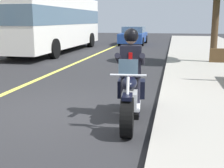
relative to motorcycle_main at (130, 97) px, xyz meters
name	(u,v)px	position (x,y,z in m)	size (l,w,h in m)	color
ground_plane	(61,111)	(-0.30, -1.51, -0.45)	(80.00, 80.00, 0.00)	#28282B
motorcycle_main	(130,97)	(0.00, 0.00, 0.00)	(2.22, 0.72, 1.26)	black
rider_main	(131,65)	(-0.19, -0.02, 0.58)	(0.66, 0.59, 1.74)	black
bus_near	(55,20)	(-11.94, -6.27, 1.42)	(11.05, 2.70, 3.30)	white
car_silver	(134,36)	(-18.72, -2.42, 0.24)	(4.60, 1.92, 1.40)	navy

